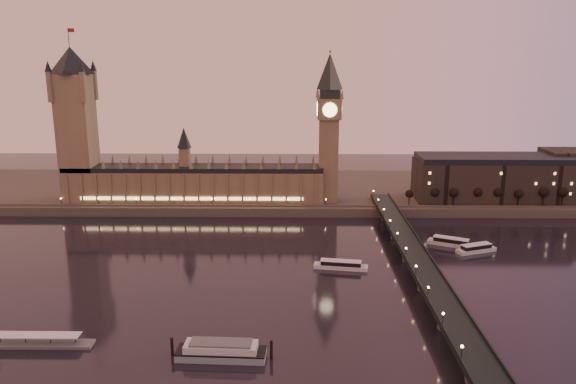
# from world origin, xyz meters

# --- Properties ---
(ground) EXTENTS (700.00, 700.00, 0.00)m
(ground) POSITION_xyz_m (0.00, 0.00, 0.00)
(ground) COLOR black
(ground) RESTS_ON ground
(far_embankment) EXTENTS (560.00, 130.00, 6.00)m
(far_embankment) POSITION_xyz_m (30.00, 165.00, 3.00)
(far_embankment) COLOR #423D35
(far_embankment) RESTS_ON ground
(palace_of_westminster) EXTENTS (180.00, 26.62, 52.00)m
(palace_of_westminster) POSITION_xyz_m (-40.12, 120.99, 21.71)
(palace_of_westminster) COLOR brown
(palace_of_westminster) RESTS_ON ground
(victoria_tower) EXTENTS (31.68, 31.68, 118.00)m
(victoria_tower) POSITION_xyz_m (-120.00, 121.00, 65.79)
(victoria_tower) COLOR brown
(victoria_tower) RESTS_ON ground
(big_ben) EXTENTS (17.68, 17.68, 104.00)m
(big_ben) POSITION_xyz_m (53.99, 120.99, 63.95)
(big_ben) COLOR brown
(big_ben) RESTS_ON ground
(westminster_bridge) EXTENTS (13.20, 260.00, 15.30)m
(westminster_bridge) POSITION_xyz_m (91.61, 0.00, 5.52)
(westminster_bridge) COLOR black
(westminster_bridge) RESTS_ON ground
(city_block) EXTENTS (155.00, 45.00, 34.00)m
(city_block) POSITION_xyz_m (194.94, 130.93, 22.24)
(city_block) COLOR black
(city_block) RESTS_ON ground
(bare_tree_0) EXTENTS (6.19, 6.19, 12.58)m
(bare_tree_0) POSITION_xyz_m (110.94, 109.00, 15.39)
(bare_tree_0) COLOR black
(bare_tree_0) RESTS_ON ground
(bare_tree_1) EXTENTS (6.19, 6.19, 12.58)m
(bare_tree_1) POSITION_xyz_m (125.74, 109.00, 15.39)
(bare_tree_1) COLOR black
(bare_tree_1) RESTS_ON ground
(bare_tree_2) EXTENTS (6.19, 6.19, 12.58)m
(bare_tree_2) POSITION_xyz_m (140.54, 109.00, 15.39)
(bare_tree_2) COLOR black
(bare_tree_2) RESTS_ON ground
(bare_tree_3) EXTENTS (6.19, 6.19, 12.58)m
(bare_tree_3) POSITION_xyz_m (155.34, 109.00, 15.39)
(bare_tree_3) COLOR black
(bare_tree_3) RESTS_ON ground
(bare_tree_4) EXTENTS (6.19, 6.19, 12.58)m
(bare_tree_4) POSITION_xyz_m (170.13, 109.00, 15.39)
(bare_tree_4) COLOR black
(bare_tree_4) RESTS_ON ground
(bare_tree_5) EXTENTS (6.19, 6.19, 12.58)m
(bare_tree_5) POSITION_xyz_m (184.93, 109.00, 15.39)
(bare_tree_5) COLOR black
(bare_tree_5) RESTS_ON ground
(bare_tree_6) EXTENTS (6.19, 6.19, 12.58)m
(bare_tree_6) POSITION_xyz_m (199.73, 109.00, 15.39)
(bare_tree_6) COLOR black
(bare_tree_6) RESTS_ON ground
(bare_tree_7) EXTENTS (6.19, 6.19, 12.58)m
(bare_tree_7) POSITION_xyz_m (214.53, 109.00, 15.39)
(bare_tree_7) COLOR black
(bare_tree_7) RESTS_ON ground
(cruise_boat_a) EXTENTS (28.09, 10.20, 4.40)m
(cruise_boat_a) POSITION_xyz_m (54.61, 7.36, 1.94)
(cruise_boat_a) COLOR silver
(cruise_boat_a) RESTS_ON ground
(cruise_boat_b) EXTENTS (26.04, 17.33, 4.78)m
(cruise_boat_b) POSITION_xyz_m (120.62, 43.93, 2.10)
(cruise_boat_b) COLOR silver
(cruise_boat_b) RESTS_ON ground
(cruise_boat_c) EXTENTS (23.73, 14.15, 4.61)m
(cruise_boat_c) POSITION_xyz_m (131.84, 33.41, 2.03)
(cruise_boat_c) COLOR silver
(cruise_boat_c) RESTS_ON ground
(moored_barge) EXTENTS (37.41, 10.55, 6.86)m
(moored_barge) POSITION_xyz_m (4.56, -80.61, 2.90)
(moored_barge) COLOR #8195A4
(moored_barge) RESTS_ON ground
(pontoon_pier) EXTENTS (39.54, 6.59, 10.54)m
(pontoon_pier) POSITION_xyz_m (-64.98, -72.57, 1.14)
(pontoon_pier) COLOR #595B5E
(pontoon_pier) RESTS_ON ground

